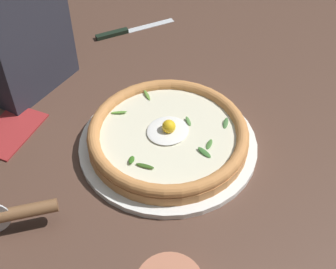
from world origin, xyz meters
The scene contains 6 objects.
ground_plane centered at (0.00, 0.00, -0.01)m, with size 2.40×2.40×0.03m, color brown.
pizza_plate centered at (0.03, -0.04, 0.01)m, with size 0.34×0.34×0.01m, color white.
pizza centered at (0.03, -0.04, 0.03)m, with size 0.30×0.30×0.05m.
pizza_cutter centered at (0.34, -0.06, 0.04)m, with size 0.14×0.08×0.08m.
table_knife centered at (-0.15, -0.41, 0.00)m, with size 0.21×0.08×0.01m.
folded_napkin centered at (0.24, -0.28, 0.00)m, with size 0.14×0.09×0.01m, color #A1282A.
Camera 1 is at (0.45, 0.42, 0.64)m, focal length 48.98 mm.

